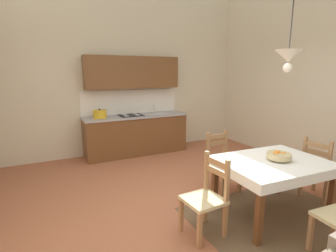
{
  "coord_description": "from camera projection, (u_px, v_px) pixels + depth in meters",
  "views": [
    {
      "loc": [
        -1.94,
        -2.84,
        1.86
      ],
      "look_at": [
        -0.01,
        0.99,
        0.97
      ],
      "focal_mm": 27.98,
      "sensor_mm": 36.0,
      "label": 1
    }
  ],
  "objects": [
    {
      "name": "area_rug",
      "position": [
        275.0,
        218.0,
        3.39
      ],
      "size": [
        2.1,
        1.6,
        0.01
      ],
      "primitive_type": "cube",
      "color": "brown",
      "rests_on": "ground_plane"
    },
    {
      "name": "dining_chair_window_side",
      "position": [
        320.0,
        170.0,
        3.84
      ],
      "size": [
        0.45,
        0.45,
        0.93
      ],
      "color": "#D1BC89",
      "rests_on": "ground_plane"
    },
    {
      "name": "dining_chair_kitchen_side",
      "position": [
        222.0,
        163.0,
        4.15
      ],
      "size": [
        0.45,
        0.45,
        0.93
      ],
      "color": "#D1BC89",
      "rests_on": "ground_plane"
    },
    {
      "name": "wall_back",
      "position": [
        127.0,
        64.0,
        6.0
      ],
      "size": [
        6.24,
        0.12,
        4.05
      ],
      "primitive_type": "cube",
      "color": "beige",
      "rests_on": "ground_plane"
    },
    {
      "name": "kitchen_cabinetry",
      "position": [
        135.0,
        117.0,
        5.96
      ],
      "size": [
        2.34,
        0.63,
        2.2
      ],
      "color": "brown",
      "rests_on": "ground_plane"
    },
    {
      "name": "dining_chair_tv_side",
      "position": [
        206.0,
        198.0,
        2.99
      ],
      "size": [
        0.44,
        0.44,
        0.93
      ],
      "color": "#D1BC89",
      "rests_on": "ground_plane"
    },
    {
      "name": "pendant_lamp",
      "position": [
        289.0,
        57.0,
        3.05
      ],
      "size": [
        0.32,
        0.32,
        0.8
      ],
      "color": "black"
    },
    {
      "name": "dining_table",
      "position": [
        272.0,
        169.0,
        3.35
      ],
      "size": [
        1.4,
        1.12,
        0.75
      ],
      "color": "brown",
      "rests_on": "ground_plane"
    },
    {
      "name": "ground_plane",
      "position": [
        200.0,
        208.0,
        3.73
      ],
      "size": [
        6.24,
        6.64,
        0.1
      ],
      "primitive_type": "cube",
      "color": "#A86042"
    },
    {
      "name": "fruit_bowl",
      "position": [
        279.0,
        156.0,
        3.33
      ],
      "size": [
        0.3,
        0.3,
        0.12
      ],
      "color": "tan",
      "rests_on": "dining_table"
    }
  ]
}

